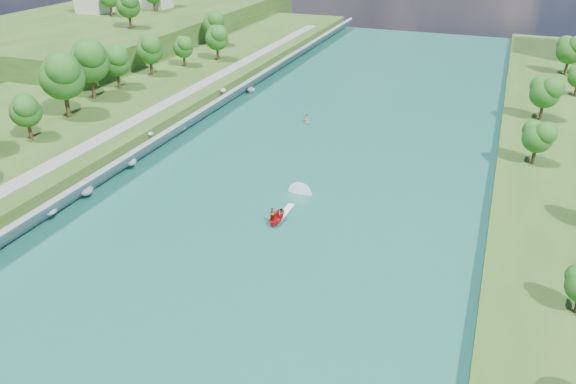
% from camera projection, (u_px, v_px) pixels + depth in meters
% --- Properties ---
extents(ground, '(260.00, 260.00, 0.00)m').
position_uv_depth(ground, '(248.00, 240.00, 69.17)').
color(ground, '#2D5119').
rests_on(ground, ground).
extents(river_water, '(55.00, 240.00, 0.10)m').
position_uv_depth(river_water, '(302.00, 175.00, 85.82)').
color(river_water, '#17584D').
rests_on(river_water, ground).
extents(berm_west, '(45.00, 240.00, 3.50)m').
position_uv_depth(berm_west, '(41.00, 125.00, 101.03)').
color(berm_west, '#2D5119').
rests_on(berm_west, ground).
extents(ridge_west, '(60.00, 120.00, 9.00)m').
position_uv_depth(ridge_west, '(132.00, 26.00, 172.71)').
color(ridge_west, '#2D5119').
rests_on(ridge_west, ground).
extents(riprap_bank, '(3.58, 236.00, 4.05)m').
position_uv_depth(riprap_bank, '(152.00, 145.00, 92.16)').
color(riprap_bank, slate).
rests_on(riprap_bank, ground).
extents(riverside_path, '(3.00, 200.00, 0.10)m').
position_uv_depth(riverside_path, '(121.00, 128.00, 94.63)').
color(riverside_path, gray).
rests_on(riverside_path, berm_west).
extents(trees_west, '(15.91, 152.75, 13.71)m').
position_uv_depth(trees_west, '(15.00, 106.00, 86.93)').
color(trees_west, '#164D14').
rests_on(trees_west, berm_west).
extents(motorboat, '(3.60, 18.62, 2.22)m').
position_uv_depth(motorboat, '(282.00, 212.00, 74.23)').
color(motorboat, red).
rests_on(motorboat, river_water).
extents(raft, '(3.15, 3.27, 1.70)m').
position_uv_depth(raft, '(306.00, 121.00, 106.83)').
color(raft, '#9C9FA5').
rests_on(raft, river_water).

